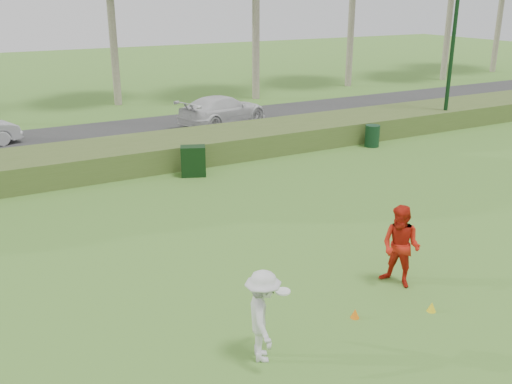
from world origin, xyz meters
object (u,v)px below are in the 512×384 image
cone_orange (355,313)px  car_right (223,110)px  lamp_post (457,6)px  cone_yellow (432,307)px  trash_bin (372,136)px  player_red (401,246)px  utility_cabinet (193,161)px  player_white (263,316)px

cone_orange → car_right: car_right is taller
lamp_post → car_right: size_ratio=1.71×
cone_orange → cone_yellow: size_ratio=0.95×
trash_bin → cone_yellow: bearing=-124.0°
player_red → utility_cabinet: (-0.94, 9.61, -0.39)m
cone_orange → car_right: (5.19, 17.17, 0.65)m
cone_yellow → cone_orange: bearing=160.3°
player_red → cone_yellow: size_ratio=8.93×
cone_yellow → utility_cabinet: bearing=94.1°
player_red → lamp_post: bearing=108.9°
utility_cabinet → car_right: (4.42, 6.90, 0.21)m
lamp_post → car_right: (-8.94, 5.76, -4.84)m
cone_orange → utility_cabinet: utility_cabinet is taller
cone_orange → car_right: size_ratio=0.04×
trash_bin → car_right: 7.71m
cone_yellow → player_red: bearing=82.0°
trash_bin → player_white: bearing=-136.3°
player_white → cone_yellow: 3.89m
cone_orange → utility_cabinet: bearing=85.7°
cone_orange → trash_bin: 13.78m
player_red → cone_yellow: bearing=-30.0°
trash_bin → car_right: bearing=119.4°
lamp_post → trash_bin: bearing=-169.5°
cone_orange → utility_cabinet: 10.31m
player_red → trash_bin: player_red is taller
utility_cabinet → car_right: size_ratio=0.23×
lamp_post → player_red: (-12.42, -10.75, -4.66)m
lamp_post → cone_yellow: 18.21m
utility_cabinet → trash_bin: bearing=22.7°
player_red → utility_cabinet: player_red is taller
player_white → cone_orange: bearing=-61.7°
trash_bin → player_red: bearing=-126.6°
player_white → car_right: size_ratio=0.36×
cone_yellow → car_right: (3.65, 17.72, 0.65)m
player_white → trash_bin: bearing=-24.9°
utility_cabinet → player_red: bearing=-63.0°
cone_orange → cone_yellow: cone_yellow is taller
lamp_post → player_white: 20.69m
cone_yellow → trash_bin: (7.43, 11.00, 0.35)m
player_white → cone_orange: 2.41m
cone_yellow → utility_cabinet: 10.86m
lamp_post → player_red: 17.08m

